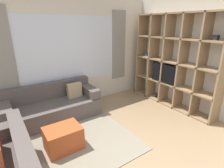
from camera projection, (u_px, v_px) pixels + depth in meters
The scene contains 6 objects.
wall_back at pixel (71, 53), 4.31m from camera, with size 5.84×0.11×2.70m.
wall_right at pixel (179, 53), 4.47m from camera, with size 0.07×3.97×2.70m, color beige.
area_rug at pixel (50, 147), 3.05m from camera, with size 2.91×2.10×0.01m, color gray.
shelving_unit at pixel (175, 62), 4.38m from camera, with size 0.42×2.35×2.30m.
couch_main at pixel (53, 107), 3.92m from camera, with size 2.04×0.84×0.77m.
ottoman at pixel (63, 138), 2.97m from camera, with size 0.59×0.45×0.41m.
Camera 1 is at (-1.62, -1.33, 2.05)m, focal length 28.00 mm.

